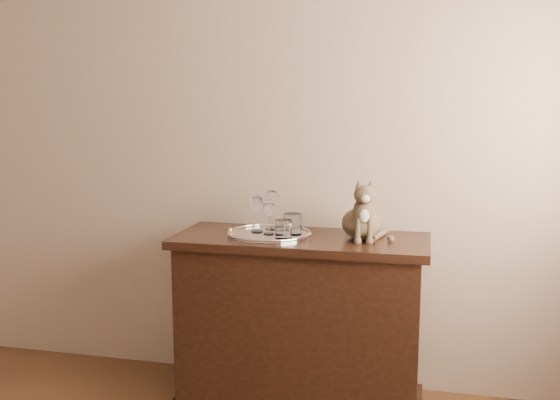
% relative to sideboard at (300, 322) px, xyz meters
% --- Properties ---
extents(wall_back, '(4.00, 0.10, 2.70)m').
position_rel_sideboard_xyz_m(wall_back, '(-0.60, 0.31, 0.93)').
color(wall_back, tan).
rests_on(wall_back, ground).
extents(sideboard, '(1.20, 0.50, 0.85)m').
position_rel_sideboard_xyz_m(sideboard, '(0.00, 0.00, 0.00)').
color(sideboard, black).
rests_on(sideboard, ground).
extents(tray, '(0.40, 0.40, 0.01)m').
position_rel_sideboard_xyz_m(tray, '(-0.15, -0.01, 0.43)').
color(tray, silver).
rests_on(tray, sideboard).
extents(wine_glass_a, '(0.07, 0.07, 0.18)m').
position_rel_sideboard_xyz_m(wine_glass_a, '(-0.22, 0.03, 0.52)').
color(wine_glass_a, white).
rests_on(wine_glass_a, tray).
extents(wine_glass_b, '(0.07, 0.07, 0.19)m').
position_rel_sideboard_xyz_m(wine_glass_b, '(-0.17, 0.11, 0.53)').
color(wine_glass_b, white).
rests_on(wine_glass_b, tray).
extents(wine_glass_d, '(0.06, 0.06, 0.17)m').
position_rel_sideboard_xyz_m(wine_glass_d, '(-0.15, -0.01, 0.52)').
color(wine_glass_d, silver).
rests_on(wine_glass_d, tray).
extents(tumbler_a, '(0.08, 0.08, 0.09)m').
position_rel_sideboard_xyz_m(tumbler_a, '(-0.06, -0.09, 0.48)').
color(tumbler_a, silver).
rests_on(tumbler_a, tray).
extents(tumbler_c, '(0.09, 0.09, 0.10)m').
position_rel_sideboard_xyz_m(tumbler_c, '(-0.04, 0.01, 0.48)').
color(tumbler_c, silver).
rests_on(tumbler_c, tray).
extents(cat, '(0.33, 0.32, 0.29)m').
position_rel_sideboard_xyz_m(cat, '(0.28, 0.03, 0.57)').
color(cat, '#4F3D2F').
rests_on(cat, sideboard).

